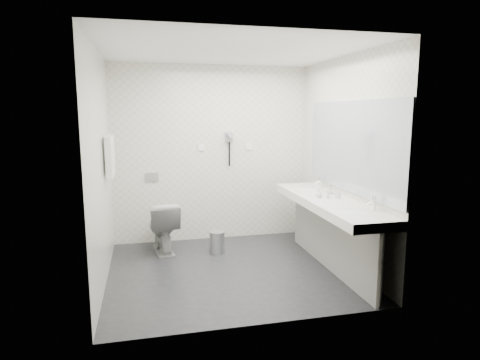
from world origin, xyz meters
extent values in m
plane|color=#232327|center=(0.00, 0.00, 0.00)|extent=(2.80, 2.80, 0.00)
plane|color=white|center=(0.00, 0.00, 2.50)|extent=(2.80, 2.80, 0.00)
plane|color=silver|center=(0.00, 1.30, 1.25)|extent=(2.80, 0.00, 2.80)
plane|color=silver|center=(0.00, -1.30, 1.25)|extent=(2.80, 0.00, 2.80)
plane|color=silver|center=(-1.40, 0.00, 1.25)|extent=(0.00, 2.60, 2.60)
plane|color=silver|center=(1.40, 0.00, 1.25)|extent=(0.00, 2.60, 2.60)
cube|color=white|center=(1.12, -0.20, 0.80)|extent=(0.55, 2.20, 0.10)
cube|color=gray|center=(1.15, -0.20, 0.38)|extent=(0.03, 2.15, 0.75)
cylinder|color=silver|center=(1.18, -1.24, 0.38)|extent=(0.06, 0.06, 0.75)
cylinder|color=silver|center=(1.18, 0.84, 0.38)|extent=(0.06, 0.06, 0.75)
cube|color=#B2BCC6|center=(1.39, -0.20, 1.45)|extent=(0.02, 2.20, 1.05)
ellipsoid|color=white|center=(1.12, -0.85, 0.83)|extent=(0.40, 0.31, 0.05)
ellipsoid|color=white|center=(1.12, 0.45, 0.83)|extent=(0.40, 0.31, 0.05)
cylinder|color=silver|center=(1.32, -0.85, 0.92)|extent=(0.04, 0.04, 0.15)
cylinder|color=silver|center=(1.32, 0.45, 0.92)|extent=(0.04, 0.04, 0.15)
imported|color=silver|center=(1.24, -0.20, 0.90)|extent=(0.07, 0.07, 0.11)
imported|color=silver|center=(1.05, -0.10, 0.90)|extent=(0.11, 0.11, 0.10)
imported|color=silver|center=(1.13, -0.18, 0.90)|extent=(0.04, 0.04, 0.11)
cylinder|color=silver|center=(1.30, 0.09, 0.90)|extent=(0.07, 0.07, 0.10)
imported|color=white|center=(-0.74, 0.86, 0.34)|extent=(0.46, 0.71, 0.68)
cube|color=#B2B5BA|center=(-0.85, 1.29, 0.95)|extent=(0.18, 0.02, 0.12)
cylinder|color=#B2B5BA|center=(-0.05, 0.63, 0.14)|extent=(0.24, 0.24, 0.28)
cylinder|color=#B2B5BA|center=(-0.05, 0.63, 0.28)|extent=(0.20, 0.20, 0.02)
cylinder|color=silver|center=(-1.35, 0.55, 1.55)|extent=(0.02, 0.62, 0.02)
cube|color=white|center=(-1.34, 0.41, 1.33)|extent=(0.07, 0.24, 0.48)
cube|color=white|center=(-1.34, 0.69, 1.33)|extent=(0.07, 0.24, 0.48)
cube|color=#96959B|center=(0.25, 1.27, 1.50)|extent=(0.10, 0.04, 0.14)
cylinder|color=#96959B|center=(0.25, 1.20, 1.53)|extent=(0.08, 0.14, 0.08)
cylinder|color=black|center=(0.25, 1.26, 1.25)|extent=(0.02, 0.02, 0.35)
cube|color=white|center=(-0.15, 1.29, 1.35)|extent=(0.09, 0.02, 0.09)
cube|color=white|center=(0.55, 1.29, 1.35)|extent=(0.09, 0.02, 0.09)
camera|label=1|loc=(-0.94, -4.52, 1.83)|focal=30.74mm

